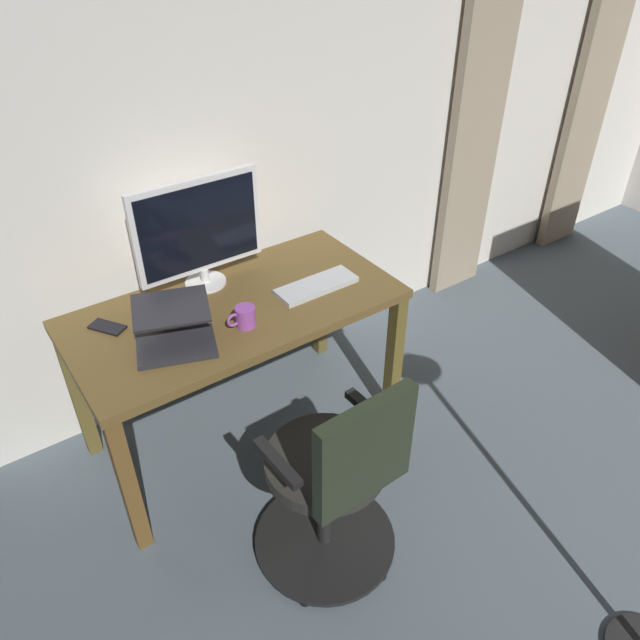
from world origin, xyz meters
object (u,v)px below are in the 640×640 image
computer_monitor (199,229)px  mug_tea (245,317)px  cell_phone_face_up (107,327)px  office_chair (335,484)px  computer_keyboard (316,286)px  laptop (174,332)px  desk (237,324)px

computer_monitor → mug_tea: size_ratio=4.60×
cell_phone_face_up → mug_tea: 0.55m
office_chair → mug_tea: 0.73m
computer_keyboard → computer_monitor: bearing=-40.0°
computer_monitor → cell_phone_face_up: 0.54m
office_chair → cell_phone_face_up: (0.43, -0.95, 0.31)m
office_chair → laptop: 0.83m
laptop → office_chair: bearing=129.3°
computer_keyboard → mug_tea: bearing=9.2°
office_chair → mug_tea: size_ratio=7.50×
office_chair → computer_keyboard: office_chair is taller
computer_keyboard → cell_phone_face_up: (0.85, -0.24, -0.01)m
mug_tea → computer_keyboard: bearing=-170.8°
computer_monitor → mug_tea: bearing=88.1°
office_chair → laptop: bearing=107.7°
computer_keyboard → mug_tea: size_ratio=2.98×
laptop → cell_phone_face_up: bearing=-33.1°
office_chair → desk: bearing=84.0°
desk → laptop: size_ratio=3.63×
desk → computer_keyboard: bearing=166.0°
desk → office_chair: size_ratio=1.49×
computer_keyboard → cell_phone_face_up: computer_keyboard is taller
desk → computer_keyboard: (-0.36, 0.09, 0.11)m
computer_keyboard → mug_tea: mug_tea is taller
desk → mug_tea: mug_tea is taller
office_chair → laptop: office_chair is taller
computer_keyboard → laptop: bearing=0.5°
computer_keyboard → mug_tea: (0.39, 0.06, 0.03)m
office_chair → mug_tea: (-0.02, -0.65, 0.35)m
office_chair → computer_keyboard: size_ratio=2.52×
computer_monitor → cell_phone_face_up: computer_monitor is taller
laptop → computer_keyboard: bearing=-159.7°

